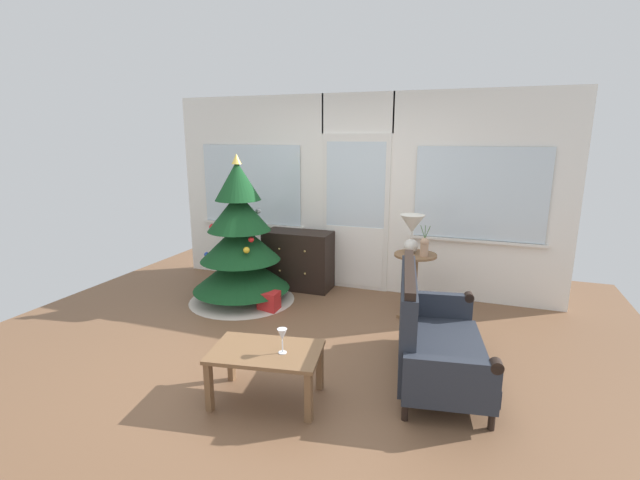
# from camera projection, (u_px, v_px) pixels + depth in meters

# --- Properties ---
(ground_plane) EXTENTS (6.76, 6.76, 0.00)m
(ground_plane) POSITION_uv_depth(u_px,v_px,m) (295.00, 355.00, 4.20)
(ground_plane) COLOR brown
(back_wall_with_door) EXTENTS (5.20, 0.14, 2.55)m
(back_wall_with_door) POSITION_uv_depth(u_px,v_px,m) (356.00, 194.00, 5.81)
(back_wall_with_door) COLOR white
(back_wall_with_door) RESTS_ON ground
(christmas_tree) EXTENTS (1.32, 1.32, 1.82)m
(christmas_tree) POSITION_uv_depth(u_px,v_px,m) (240.00, 249.00, 5.46)
(christmas_tree) COLOR #4C331E
(christmas_tree) RESTS_ON ground
(dresser_cabinet) EXTENTS (0.90, 0.45, 0.78)m
(dresser_cabinet) POSITION_uv_depth(u_px,v_px,m) (298.00, 260.00, 5.98)
(dresser_cabinet) COLOR black
(dresser_cabinet) RESTS_ON ground
(settee_sofa) EXTENTS (0.91, 1.52, 0.96)m
(settee_sofa) POSITION_uv_depth(u_px,v_px,m) (430.00, 335.00, 3.75)
(settee_sofa) COLOR black
(settee_sofa) RESTS_ON ground
(side_table) EXTENTS (0.50, 0.48, 0.71)m
(side_table) POSITION_uv_depth(u_px,v_px,m) (415.00, 272.00, 5.08)
(side_table) COLOR brown
(side_table) RESTS_ON ground
(table_lamp) EXTENTS (0.28, 0.28, 0.44)m
(table_lamp) POSITION_uv_depth(u_px,v_px,m) (412.00, 228.00, 5.02)
(table_lamp) COLOR silver
(table_lamp) RESTS_ON side_table
(flower_vase) EXTENTS (0.11, 0.10, 0.35)m
(flower_vase) POSITION_uv_depth(u_px,v_px,m) (424.00, 246.00, 4.91)
(flower_vase) COLOR tan
(flower_vase) RESTS_ON side_table
(coffee_table) EXTENTS (0.91, 0.65, 0.42)m
(coffee_table) POSITION_uv_depth(u_px,v_px,m) (266.00, 357.00, 3.41)
(coffee_table) COLOR brown
(coffee_table) RESTS_ON ground
(wine_glass) EXTENTS (0.08, 0.08, 0.20)m
(wine_glass) POSITION_uv_depth(u_px,v_px,m) (282.00, 335.00, 3.32)
(wine_glass) COLOR silver
(wine_glass) RESTS_ON coffee_table
(gift_box) EXTENTS (0.23, 0.20, 0.23)m
(gift_box) POSITION_uv_depth(u_px,v_px,m) (269.00, 301.00, 5.26)
(gift_box) COLOR red
(gift_box) RESTS_ON ground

